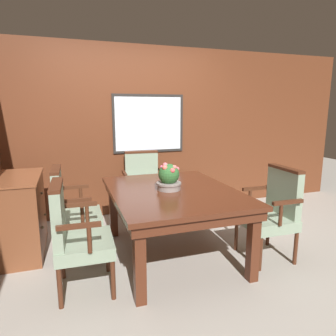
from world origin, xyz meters
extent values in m
plane|color=#A39E93|center=(0.00, 0.00, 0.00)|extent=(14.00, 14.00, 0.00)
cube|color=#5B2D19|center=(0.00, 1.61, 1.23)|extent=(7.20, 0.06, 2.45)
cube|color=white|center=(0.21, 1.57, 1.34)|extent=(1.00, 0.01, 0.78)
cube|color=#282623|center=(0.21, 1.57, 1.75)|extent=(1.07, 0.02, 0.04)
cube|color=#282623|center=(0.21, 1.57, 0.94)|extent=(1.07, 0.02, 0.03)
cube|color=#282623|center=(-0.31, 1.57, 1.34)|extent=(0.04, 0.02, 0.78)
cube|color=#282623|center=(0.73, 1.57, 1.34)|extent=(0.03, 0.02, 0.78)
cube|color=#4C2314|center=(-0.46, -0.60, 0.34)|extent=(0.09, 0.09, 0.69)
cube|color=#4C2314|center=(0.59, -0.60, 0.34)|extent=(0.09, 0.09, 0.69)
cube|color=#4C2314|center=(-0.46, 0.80, 0.34)|extent=(0.09, 0.09, 0.69)
cube|color=#4C2314|center=(0.59, 0.80, 0.34)|extent=(0.09, 0.09, 0.69)
cube|color=#4C2314|center=(0.06, 0.10, 0.64)|extent=(1.20, 1.56, 0.09)
cube|color=#4C2314|center=(0.06, 0.10, 0.71)|extent=(1.26, 1.62, 0.04)
cylinder|color=#472314|center=(-0.66, -0.48, 0.17)|extent=(0.04, 0.04, 0.35)
cylinder|color=#472314|center=(-0.64, -0.02, 0.17)|extent=(0.04, 0.04, 0.35)
cylinder|color=#472314|center=(-1.07, -0.46, 0.17)|extent=(0.04, 0.04, 0.35)
cylinder|color=#472314|center=(-1.06, -0.01, 0.17)|extent=(0.04, 0.04, 0.35)
cube|color=gray|center=(-0.86, -0.24, 0.40)|extent=(0.49, 0.53, 0.11)
cube|color=gray|center=(-1.05, -0.24, 0.70)|extent=(0.10, 0.48, 0.48)
cube|color=#472314|center=(-1.05, -0.24, 0.95)|extent=(0.10, 0.48, 0.03)
cylinder|color=#472314|center=(-0.83, -0.51, 0.57)|extent=(0.04, 0.04, 0.23)
cube|color=#472314|center=(-0.90, -0.51, 0.69)|extent=(0.33, 0.05, 0.04)
cylinder|color=#472314|center=(-0.81, 0.02, 0.57)|extent=(0.04, 0.04, 0.23)
cube|color=#472314|center=(-0.88, 0.02, 0.69)|extent=(0.33, 0.05, 0.04)
cylinder|color=#472314|center=(-0.20, 1.01, 0.17)|extent=(0.04, 0.04, 0.35)
cylinder|color=#472314|center=(0.25, 0.99, 0.17)|extent=(0.04, 0.04, 0.35)
cylinder|color=#472314|center=(-0.18, 1.43, 0.17)|extent=(0.04, 0.04, 0.35)
cylinder|color=#472314|center=(0.28, 1.40, 0.17)|extent=(0.04, 0.04, 0.35)
cube|color=gray|center=(0.04, 1.21, 0.40)|extent=(0.54, 0.50, 0.11)
cube|color=gray|center=(0.05, 1.40, 0.70)|extent=(0.48, 0.11, 0.48)
cube|color=#472314|center=(0.05, 1.40, 0.95)|extent=(0.48, 0.11, 0.03)
cylinder|color=#472314|center=(-0.23, 1.19, 0.57)|extent=(0.04, 0.04, 0.23)
cube|color=#472314|center=(-0.23, 1.26, 0.69)|extent=(0.05, 0.33, 0.04)
cylinder|color=#472314|center=(0.30, 1.16, 0.57)|extent=(0.04, 0.04, 0.23)
cube|color=#472314|center=(0.30, 1.23, 0.69)|extent=(0.05, 0.33, 0.04)
cylinder|color=#472314|center=(-0.68, 0.20, 0.17)|extent=(0.04, 0.04, 0.35)
cylinder|color=#472314|center=(-0.67, 0.66, 0.17)|extent=(0.04, 0.04, 0.35)
cylinder|color=#472314|center=(-1.09, 0.21, 0.17)|extent=(0.04, 0.04, 0.35)
cylinder|color=#472314|center=(-1.08, 0.66, 0.17)|extent=(0.04, 0.04, 0.35)
cube|color=gray|center=(-0.88, 0.43, 0.40)|extent=(0.49, 0.53, 0.11)
cube|color=gray|center=(-1.08, 0.44, 0.70)|extent=(0.09, 0.48, 0.48)
cube|color=#472314|center=(-1.08, 0.44, 0.95)|extent=(0.10, 0.48, 0.03)
cylinder|color=#472314|center=(-0.85, 0.17, 0.57)|extent=(0.04, 0.04, 0.23)
cube|color=#472314|center=(-0.92, 0.17, 0.69)|extent=(0.33, 0.04, 0.04)
cylinder|color=#472314|center=(-0.84, 0.70, 0.57)|extent=(0.04, 0.04, 0.23)
cube|color=#472314|center=(-0.91, 0.70, 0.69)|extent=(0.33, 0.04, 0.04)
cylinder|color=#472314|center=(0.77, -0.03, 0.17)|extent=(0.04, 0.04, 0.35)
cylinder|color=#472314|center=(0.76, -0.48, 0.17)|extent=(0.04, 0.04, 0.35)
cylinder|color=#472314|center=(1.19, -0.04, 0.17)|extent=(0.04, 0.04, 0.35)
cylinder|color=#472314|center=(1.18, -0.49, 0.17)|extent=(0.04, 0.04, 0.35)
cube|color=gray|center=(0.97, -0.26, 0.40)|extent=(0.49, 0.53, 0.11)
cube|color=gray|center=(1.17, -0.27, 0.70)|extent=(0.09, 0.48, 0.48)
cube|color=#472314|center=(1.17, -0.27, 0.95)|extent=(0.10, 0.48, 0.03)
cylinder|color=#472314|center=(0.95, 0.00, 0.57)|extent=(0.04, 0.04, 0.23)
cube|color=#472314|center=(1.02, 0.00, 0.69)|extent=(0.33, 0.04, 0.04)
cylinder|color=#472314|center=(0.93, -0.53, 0.57)|extent=(0.04, 0.04, 0.23)
cube|color=#472314|center=(1.00, -0.53, 0.69)|extent=(0.33, 0.04, 0.04)
cylinder|color=gray|center=(0.03, 0.10, 0.77)|extent=(0.24, 0.24, 0.08)
cylinder|color=gray|center=(0.03, 0.10, 0.80)|extent=(0.26, 0.26, 0.02)
sphere|color=#2D602D|center=(0.03, 0.10, 0.89)|extent=(0.22, 0.22, 0.22)
sphere|color=#D44E74|center=(-0.04, 0.14, 0.97)|extent=(0.04, 0.04, 0.04)
sphere|color=#D1626D|center=(-0.01, 0.11, 0.99)|extent=(0.05, 0.05, 0.05)
sphere|color=#D76762|center=(0.07, 0.06, 0.97)|extent=(0.05, 0.05, 0.05)
sphere|color=#D3596D|center=(0.09, 0.18, 0.93)|extent=(0.05, 0.05, 0.05)
sphere|color=#E66470|center=(0.12, 0.11, 0.94)|extent=(0.05, 0.05, 0.05)
sphere|color=#E6565A|center=(0.04, 0.02, 0.95)|extent=(0.05, 0.05, 0.05)
sphere|color=#EF6A6D|center=(0.10, 0.17, 0.91)|extent=(0.04, 0.04, 0.04)
sphere|color=#E3546F|center=(0.06, 0.19, 0.93)|extent=(0.04, 0.04, 0.04)
sphere|color=#EA6856|center=(-0.03, 0.07, 0.97)|extent=(0.06, 0.06, 0.06)
cube|color=brown|center=(-1.51, 0.69, 0.42)|extent=(0.52, 0.92, 0.83)
cube|color=brown|center=(-1.51, 0.69, 0.84)|extent=(0.54, 0.94, 0.02)
sphere|color=#4C422D|center=(-1.25, 0.69, 0.65)|extent=(0.03, 0.03, 0.03)
sphere|color=#4C422D|center=(-1.25, 0.48, 0.33)|extent=(0.03, 0.03, 0.03)
sphere|color=#4C422D|center=(-1.25, 0.89, 0.33)|extent=(0.03, 0.03, 0.03)
camera|label=1|loc=(-0.94, -2.74, 1.55)|focal=32.00mm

